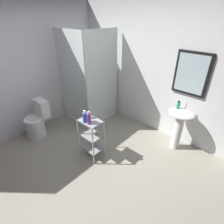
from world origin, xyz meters
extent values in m
cube|color=gray|center=(0.00, 0.00, -0.01)|extent=(4.20, 4.20, 0.02)
cube|color=white|center=(0.00, 1.85, 1.25)|extent=(4.20, 0.10, 2.50)
cube|color=black|center=(0.72, 1.78, 1.37)|extent=(0.56, 0.03, 0.72)
cube|color=silver|center=(0.72, 1.76, 1.37)|extent=(0.48, 0.01, 0.64)
cube|color=white|center=(-1.85, 0.00, 1.25)|extent=(0.10, 4.20, 2.50)
cube|color=white|center=(-1.31, 1.28, 0.05)|extent=(0.90, 0.90, 0.10)
cube|color=silver|center=(-1.31, 0.83, 1.05)|extent=(0.90, 0.02, 1.90)
cube|color=silver|center=(-0.86, 1.28, 1.05)|extent=(0.02, 0.90, 1.90)
cylinder|color=silver|center=(-0.86, 0.83, 1.05)|extent=(0.04, 0.04, 1.90)
cylinder|color=silver|center=(-1.31, 1.28, 0.10)|extent=(0.08, 0.08, 0.00)
cylinder|color=white|center=(0.80, 1.52, 0.34)|extent=(0.15, 0.15, 0.68)
ellipsoid|color=white|center=(0.80, 1.52, 0.75)|extent=(0.46, 0.37, 0.13)
cylinder|color=silver|center=(0.80, 1.64, 0.86)|extent=(0.03, 0.03, 0.10)
cylinder|color=white|center=(-1.48, -0.08, 0.20)|extent=(0.37, 0.37, 0.40)
torus|color=white|center=(-1.48, -0.08, 0.42)|extent=(0.37, 0.37, 0.04)
cube|color=white|center=(-1.48, 0.14, 0.58)|extent=(0.35, 0.17, 0.36)
cylinder|color=silver|center=(-0.39, 0.19, 0.37)|extent=(0.02, 0.02, 0.74)
cylinder|color=silver|center=(-0.03, 0.19, 0.37)|extent=(0.02, 0.02, 0.74)
cylinder|color=silver|center=(-0.39, 0.45, 0.37)|extent=(0.02, 0.02, 0.74)
cylinder|color=silver|center=(-0.03, 0.45, 0.37)|extent=(0.02, 0.02, 0.74)
cube|color=#99999E|center=(-0.21, 0.32, 0.18)|extent=(0.36, 0.26, 0.02)
cube|color=#99999E|center=(-0.21, 0.32, 0.45)|extent=(0.36, 0.26, 0.02)
cube|color=#99999E|center=(-0.21, 0.32, 0.73)|extent=(0.36, 0.26, 0.02)
cylinder|color=#2DBC99|center=(0.71, 1.54, 0.87)|extent=(0.06, 0.06, 0.12)
cylinder|color=black|center=(0.71, 1.54, 0.94)|extent=(0.03, 0.03, 0.02)
cylinder|color=purple|center=(-0.15, 0.26, 0.83)|extent=(0.06, 0.06, 0.18)
cylinder|color=silver|center=(-0.15, 0.26, 0.94)|extent=(0.04, 0.04, 0.04)
cylinder|color=#2E5BB5|center=(-0.24, 0.25, 0.82)|extent=(0.07, 0.07, 0.16)
cylinder|color=white|center=(-0.24, 0.25, 0.92)|extent=(0.04, 0.04, 0.04)
cylinder|color=silver|center=(-0.29, 0.37, 0.79)|extent=(0.08, 0.08, 0.09)
camera|label=1|loc=(1.65, -1.20, 2.28)|focal=28.14mm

